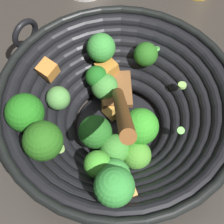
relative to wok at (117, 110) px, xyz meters
name	(u,v)px	position (x,y,z in m)	size (l,w,h in m)	color
ground_plane	(118,129)	(0.00, 0.00, -0.07)	(4.00, 4.00, 0.00)	#332D28
wok	(117,110)	(0.00, 0.00, 0.00)	(0.38, 0.41, 0.23)	black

